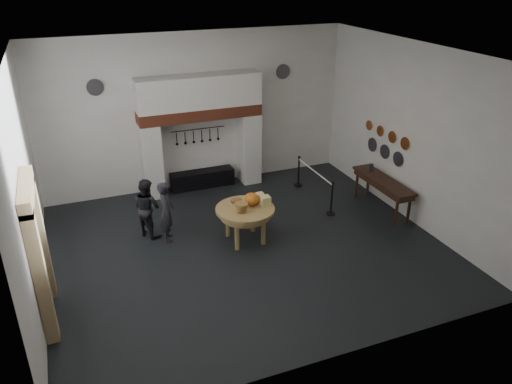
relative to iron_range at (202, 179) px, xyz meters
name	(u,v)px	position (x,y,z in m)	size (l,w,h in m)	color
floor	(246,246)	(0.00, -3.72, -0.25)	(9.00, 8.00, 0.02)	black
ceiling	(244,55)	(0.00, -3.72, 4.25)	(9.00, 8.00, 0.02)	silver
wall_back	(197,112)	(0.00, 0.28, 2.00)	(9.00, 0.02, 4.50)	white
wall_front	(337,247)	(0.00, -7.72, 2.00)	(9.00, 0.02, 4.50)	white
wall_left	(24,190)	(-4.50, -3.72, 2.00)	(0.02, 8.00, 4.50)	white
wall_right	(413,135)	(4.50, -3.72, 2.00)	(0.02, 8.00, 4.50)	white
chimney_pier_left	(151,161)	(-1.48, -0.07, 0.82)	(0.55, 0.70, 2.15)	silver
chimney_pier_right	(249,147)	(1.48, -0.07, 0.82)	(0.55, 0.70, 2.15)	silver
hearth_brick_band	(200,113)	(0.00, -0.07, 2.06)	(3.50, 0.72, 0.32)	#9E442B
chimney_hood	(199,91)	(0.00, -0.07, 2.67)	(3.50, 0.70, 0.90)	silver
iron_range	(202,179)	(0.00, 0.00, 0.00)	(1.90, 0.45, 0.50)	black
utensil_rail	(198,129)	(0.00, 0.20, 1.50)	(0.02, 0.02, 1.60)	black
door_recess	(36,261)	(-4.47, -4.72, 1.00)	(0.04, 1.10, 2.50)	black
door_jamb_near	(41,279)	(-4.38, -5.42, 1.05)	(0.22, 0.30, 2.60)	tan
door_jamb_far	(40,240)	(-4.38, -4.02, 1.05)	(0.22, 0.30, 2.60)	tan
door_lintel	(26,191)	(-4.38, -4.72, 2.40)	(0.22, 1.70, 0.30)	tan
wall_plaque	(34,203)	(-4.45, -2.92, 1.35)	(0.05, 0.34, 0.44)	gold
work_table	(245,209)	(0.09, -3.44, 0.59)	(1.42, 1.42, 0.07)	#A6864E
pumpkin	(251,199)	(0.29, -3.34, 0.78)	(0.36, 0.36, 0.31)	#D3561D
cheese_block_big	(265,201)	(0.59, -3.49, 0.74)	(0.22, 0.22, 0.24)	#E1DA86
cheese_block_small	(260,197)	(0.57, -3.19, 0.72)	(0.18, 0.18, 0.20)	#FFE298
wicker_basket	(241,208)	(-0.06, -3.59, 0.73)	(0.32, 0.32, 0.22)	olive
bread_loaf	(236,200)	(-0.01, -3.09, 0.69)	(0.31, 0.18, 0.13)	olive
visitor_near	(167,211)	(-1.65, -2.70, 0.51)	(0.56, 0.36, 1.52)	black
visitor_far	(147,208)	(-2.05, -2.30, 0.50)	(0.73, 0.57, 1.50)	black
side_table	(383,181)	(4.10, -3.28, 0.62)	(0.55, 2.20, 0.06)	#341D13
pewter_jug	(371,168)	(4.10, -2.68, 0.76)	(0.12, 0.12, 0.22)	#46454A
copper_pan_a	(405,144)	(4.46, -3.52, 1.70)	(0.34, 0.34, 0.03)	#C6662D
copper_pan_b	(392,137)	(4.46, -2.97, 1.70)	(0.32, 0.32, 0.03)	#C6662D
copper_pan_c	(380,131)	(4.46, -2.42, 1.70)	(0.30, 0.30, 0.03)	#C6662D
copper_pan_d	(369,125)	(4.46, -1.87, 1.70)	(0.28, 0.28, 0.03)	#C6662D
pewter_plate_left	(398,159)	(4.46, -3.32, 1.20)	(0.40, 0.40, 0.03)	#4C4C51
pewter_plate_mid	(385,152)	(4.46, -2.72, 1.20)	(0.40, 0.40, 0.03)	#4C4C51
pewter_plate_right	(372,145)	(4.46, -2.12, 1.20)	(0.40, 0.40, 0.03)	#4C4C51
pewter_plate_back_left	(95,87)	(-2.70, 0.24, 2.95)	(0.44, 0.44, 0.03)	#4C4C51
pewter_plate_back_right	(283,72)	(2.70, 0.24, 2.95)	(0.44, 0.44, 0.03)	#4C4C51
barrier_post_near	(332,199)	(2.72, -3.01, 0.20)	(0.05, 0.05, 0.90)	black
barrier_post_far	(299,172)	(2.72, -1.01, 0.20)	(0.05, 0.05, 0.90)	black
barrier_rope	(315,172)	(2.72, -2.01, 0.60)	(0.04, 0.04, 2.00)	white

